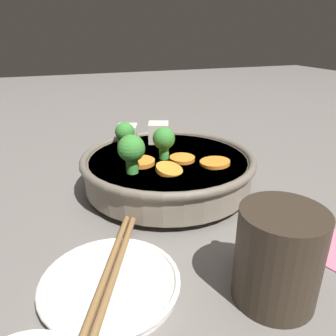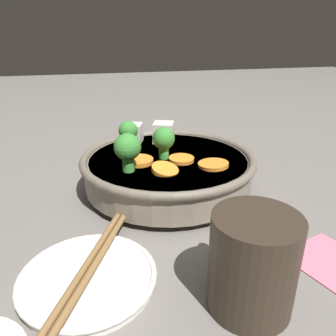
{
  "view_description": "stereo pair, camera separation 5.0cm",
  "coord_description": "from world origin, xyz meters",
  "px_view_note": "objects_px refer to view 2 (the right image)",
  "views": [
    {
      "loc": [
        -0.44,
        0.16,
        0.23
      ],
      "look_at": [
        0.0,
        0.0,
        0.04
      ],
      "focal_mm": 35.0,
      "sensor_mm": 36.0,
      "label": 1
    },
    {
      "loc": [
        -0.45,
        0.11,
        0.23
      ],
      "look_at": [
        0.0,
        0.0,
        0.04
      ],
      "focal_mm": 35.0,
      "sensor_mm": 36.0,
      "label": 2
    }
  ],
  "objects_px": {
    "dark_mug": "(252,262)",
    "chopsticks_pair": "(87,270)",
    "side_saucer": "(88,278)",
    "stirfry_bowl": "(167,166)"
  },
  "relations": [
    {
      "from": "dark_mug",
      "to": "chopsticks_pair",
      "type": "relative_size",
      "value": 0.48
    },
    {
      "from": "side_saucer",
      "to": "chopsticks_pair",
      "type": "xyz_separation_m",
      "value": [
        0.0,
        -0.0,
        0.01
      ]
    },
    {
      "from": "side_saucer",
      "to": "chopsticks_pair",
      "type": "bearing_deg",
      "value": -90.0
    },
    {
      "from": "stirfry_bowl",
      "to": "side_saucer",
      "type": "distance_m",
      "value": 0.23
    },
    {
      "from": "stirfry_bowl",
      "to": "dark_mug",
      "type": "height_order",
      "value": "stirfry_bowl"
    },
    {
      "from": "dark_mug",
      "to": "chopsticks_pair",
      "type": "distance_m",
      "value": 0.16
    },
    {
      "from": "side_saucer",
      "to": "dark_mug",
      "type": "relative_size",
      "value": 1.34
    },
    {
      "from": "stirfry_bowl",
      "to": "chopsticks_pair",
      "type": "distance_m",
      "value": 0.23
    },
    {
      "from": "chopsticks_pair",
      "to": "stirfry_bowl",
      "type": "bearing_deg",
      "value": -33.94
    },
    {
      "from": "chopsticks_pair",
      "to": "dark_mug",
      "type": "bearing_deg",
      "value": -112.57
    }
  ]
}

